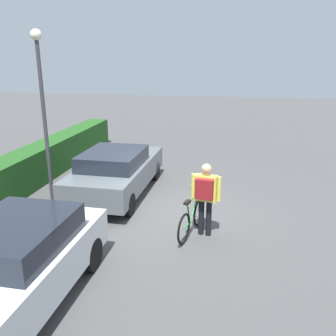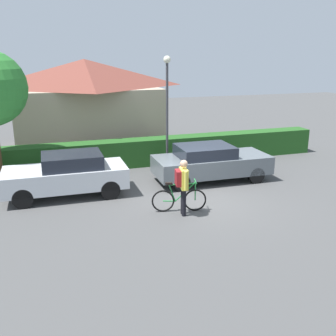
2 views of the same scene
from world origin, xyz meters
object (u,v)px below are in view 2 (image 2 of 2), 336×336
object	(u,v)px
bicycle	(179,199)
person_rider	(183,182)
street_lamp	(167,100)
parked_car_near	(67,174)
fire_hydrant	(107,169)
parked_car_far	(210,162)

from	to	relation	value
bicycle	person_rider	bearing A→B (deg)	-91.26
bicycle	street_lamp	bearing A→B (deg)	77.06
bicycle	person_rider	world-z (taller)	person_rider
parked_car_near	person_rider	size ratio (longest dim) A/B	2.38
parked_car_near	fire_hydrant	xyz separation A→B (m)	(1.62, 1.42, -0.36)
parked_car_far	person_rider	bearing A→B (deg)	-127.60
person_rider	street_lamp	xyz separation A→B (m)	(0.93, 4.30, 1.92)
parked_car_near	parked_car_far	bearing A→B (deg)	0.02
parked_car_far	fire_hydrant	bearing A→B (deg)	159.19
parked_car_far	person_rider	xyz separation A→B (m)	(-2.18, -2.83, 0.32)
parked_car_near	bicycle	bearing A→B (deg)	-38.65
parked_car_far	street_lamp	size ratio (longest dim) A/B	0.95
bicycle	person_rider	size ratio (longest dim) A/B	0.97
parked_car_near	bicycle	size ratio (longest dim) A/B	2.47
parked_car_far	fire_hydrant	distance (m)	4.00
person_rider	fire_hydrant	distance (m)	4.57
parked_car_near	bicycle	xyz separation A→B (m)	(3.17, -2.53, -0.38)
person_rider	parked_car_near	bearing A→B (deg)	138.16
parked_car_near	fire_hydrant	distance (m)	2.18
parked_car_far	bicycle	distance (m)	3.36
parked_car_near	bicycle	world-z (taller)	parked_car_near
parked_car_far	street_lamp	bearing A→B (deg)	130.55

